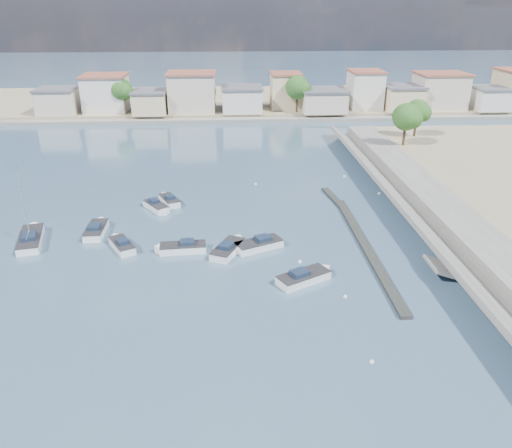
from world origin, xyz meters
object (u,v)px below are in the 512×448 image
Objects in this scene: motorboat_a at (121,245)px; motorboat_b at (229,248)px; motorboat_d at (256,246)px; motorboat_h at (306,277)px; motorboat_f at (169,200)px; motorboat_c at (181,248)px; motorboat_g at (157,207)px; sailboat at (31,238)px; motorboat_e at (97,230)px.

motorboat_a and motorboat_b have the same top height.
motorboat_a is 14.13m from motorboat_d.
motorboat_f is at bearing 125.77° from motorboat_h.
motorboat_c is (6.26, -1.10, 0.00)m from motorboat_a.
motorboat_a is 0.83× the size of motorboat_h.
motorboat_c and motorboat_f have the same top height.
motorboat_g is 0.48× the size of sailboat.
sailboat is at bearing 170.34° from motorboat_b.
motorboat_a is at bearing -49.52° from motorboat_e.
sailboat reaches higher than motorboat_g.
motorboat_f is 0.49× the size of sailboat.
motorboat_a and motorboat_c have the same top height.
motorboat_a is 0.84× the size of motorboat_c.
motorboat_b is 5.03m from motorboat_c.
motorboat_a is at bearing 172.80° from motorboat_b.
motorboat_d is at bearing -52.41° from motorboat_f.
motorboat_e is 0.60× the size of sailboat.
motorboat_e is at bearing -129.53° from motorboat_f.
motorboat_d is at bearing -15.93° from motorboat_e.
motorboat_g is at bearing 126.84° from motorboat_b.
motorboat_h is at bearing -41.73° from motorboat_b.
motorboat_a is at bearing -105.86° from motorboat_f.
motorboat_e is at bearing 151.58° from motorboat_h.
sailboat is at bearing -142.42° from motorboat_f.
motorboat_h is at bearing -19.27° from sailboat.
motorboat_a is 1.01× the size of motorboat_f.
motorboat_b is at bearing -170.03° from motorboat_d.
sailboat reaches higher than motorboat_f.
motorboat_a is 0.50× the size of sailboat.
sailboat is (-12.44, -8.21, 0.03)m from motorboat_g.
motorboat_b and motorboat_h have the same top height.
motorboat_h is (15.92, -18.13, -0.00)m from motorboat_g.
motorboat_e is 1.00× the size of motorboat_h.
motorboat_f is at bearing 127.59° from motorboat_d.
motorboat_a and motorboat_d have the same top height.
motorboat_b is (11.27, -1.42, -0.00)m from motorboat_a.
motorboat_h is at bearing -22.82° from motorboat_a.
motorboat_a is 19.87m from motorboat_h.
motorboat_b is at bearing -53.16° from motorboat_g.
motorboat_f is (-2.65, 13.80, -0.00)m from motorboat_c.
motorboat_a is 0.81× the size of motorboat_d.
motorboat_g is (-1.21, -2.29, 0.00)m from motorboat_f.
motorboat_f is at bearing 62.15° from motorboat_g.
motorboat_b is at bearing -3.71° from motorboat_c.
motorboat_b and motorboat_d have the same top height.
motorboat_e is 8.65m from motorboat_g.
motorboat_h is 30.04m from sailboat.
motorboat_b is 1.01× the size of motorboat_c.
motorboat_d is (2.83, 0.50, -0.00)m from motorboat_b.
motorboat_e is (-14.77, 5.52, 0.00)m from motorboat_b.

